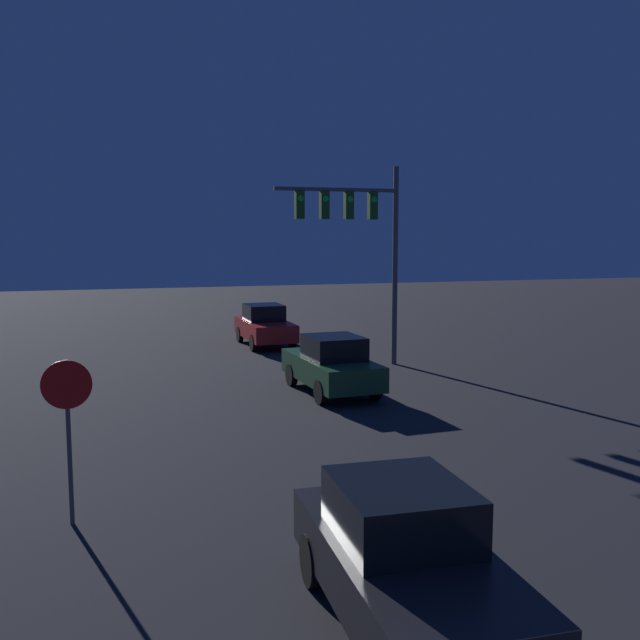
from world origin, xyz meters
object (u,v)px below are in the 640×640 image
Objects in this scene: car_mid at (332,365)px; stop_sign at (68,410)px; traffic_signal_mast at (360,228)px; car_near at (405,559)px; car_far at (265,326)px.

stop_sign is (-6.74, -7.52, 1.00)m from car_mid.
traffic_signal_mast is at bearing 51.34° from stop_sign.
car_near and car_far have the same top height.
traffic_signal_mast is (2.01, -5.41, 3.86)m from car_far.
traffic_signal_mast is (2.19, 3.64, 3.86)m from car_mid.
car_far is at bearing 110.37° from traffic_signal_mast.
car_near and car_mid have the same top height.
stop_sign reaches higher than car_mid.
car_near is 21.01m from car_far.
car_near is 1.00× the size of car_mid.
car_near is 0.61× the size of traffic_signal_mast.
stop_sign is at bearing 66.63° from car_far.
car_mid is 5.74m from traffic_signal_mast.
car_near is at bearing -108.83° from traffic_signal_mast.
traffic_signal_mast is at bearing 56.46° from car_mid.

